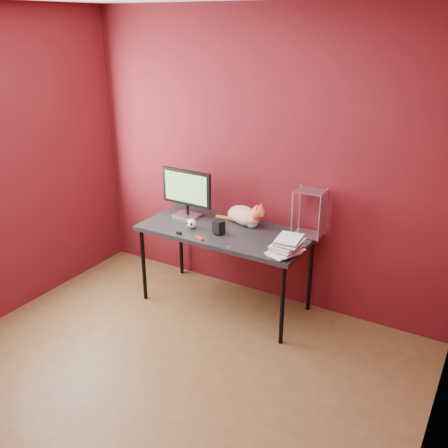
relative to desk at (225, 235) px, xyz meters
The scene contains 11 objects.
room 1.57m from the desk, 83.75° to the right, with size 3.52×3.52×2.61m.
desk is the anchor object (origin of this frame).
monitor 0.57m from the desk, 167.84° to the left, with size 0.52×0.17×0.45m.
cat 0.25m from the desk, 66.55° to the left, with size 0.52×0.29×0.24m.
skull_mug 0.31m from the desk, 154.54° to the right, with size 0.09×0.09×0.09m.
speaker 0.15m from the desk, 90.81° to the right, with size 0.10×0.10×0.12m.
book_stack 0.99m from the desk, 15.53° to the right, with size 0.27×0.30×1.49m.
wire_rack 0.76m from the desk, 20.48° to the left, with size 0.25×0.21×0.41m.
pocket_knife 0.31m from the desk, 106.06° to the right, with size 0.09×0.02×0.02m, color #A6230C.
black_gadget 0.41m from the desk, 135.48° to the right, with size 0.04×0.03×0.02m, color black.
washer 0.36m from the desk, 53.51° to the right, with size 0.04×0.04×0.00m, color #B0B0B5.
Camera 1 is at (1.88, -2.11, 2.45)m, focal length 40.00 mm.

